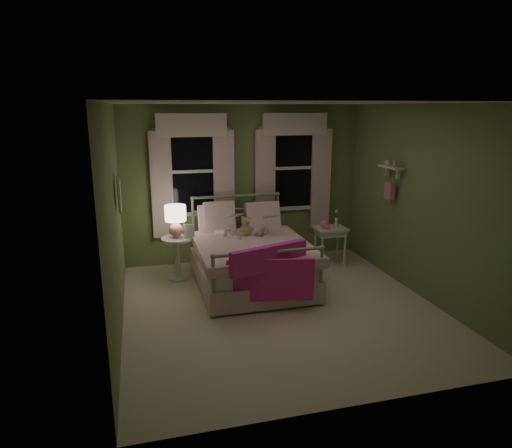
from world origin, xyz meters
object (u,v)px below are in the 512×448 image
object	(u,v)px
bed	(250,259)
teddy_bear	(246,228)
nightstand_left	(177,252)
nightstand_right	(330,233)
child_left	(225,215)
table_lamp	(176,218)
child_right	(261,218)

from	to	relation	value
bed	teddy_bear	bearing A→B (deg)	88.85
nightstand_left	bed	bearing A→B (deg)	-25.21
teddy_bear	nightstand_right	size ratio (longest dim) A/B	0.49
teddy_bear	nightstand_left	world-z (taller)	teddy_bear
child_left	table_lamp	bearing A→B (deg)	-26.22
bed	child_left	xyz separation A→B (m)	(-0.27, 0.43, 0.59)
bed	table_lamp	world-z (taller)	bed
bed	child_right	distance (m)	0.73
child_right	teddy_bear	xyz separation A→B (m)	(-0.28, -0.16, -0.10)
child_right	table_lamp	size ratio (longest dim) A/B	1.34
nightstand_left	table_lamp	size ratio (longest dim) A/B	1.35
teddy_bear	nightstand_left	xyz separation A→B (m)	(-1.02, 0.20, -0.37)
bed	child_left	bearing A→B (deg)	122.39
bed	nightstand_right	xyz separation A→B (m)	(1.47, 0.45, 0.17)
child_right	teddy_bear	bearing A→B (deg)	53.53
table_lamp	child_right	bearing A→B (deg)	-2.02
teddy_bear	table_lamp	world-z (taller)	table_lamp
teddy_bear	nightstand_right	world-z (taller)	teddy_bear
teddy_bear	nightstand_right	bearing A→B (deg)	6.76
table_lamp	child_left	bearing A→B (deg)	-3.54
child_right	nightstand_right	world-z (taller)	child_right
child_left	child_right	size ratio (longest dim) A/B	1.21
nightstand_left	table_lamp	distance (m)	0.54
child_left	child_right	distance (m)	0.56
nightstand_left	nightstand_right	xyz separation A→B (m)	(2.48, -0.03, 0.13)
bed	nightstand_right	distance (m)	1.54
nightstand_left	child_right	bearing A→B (deg)	-2.02
child_right	nightstand_left	size ratio (longest dim) A/B	0.99
child_left	table_lamp	xyz separation A→B (m)	(-0.74, 0.05, -0.01)
child_right	table_lamp	xyz separation A→B (m)	(-1.30, 0.05, 0.06)
nightstand_left	nightstand_right	world-z (taller)	same
teddy_bear	table_lamp	distance (m)	1.06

